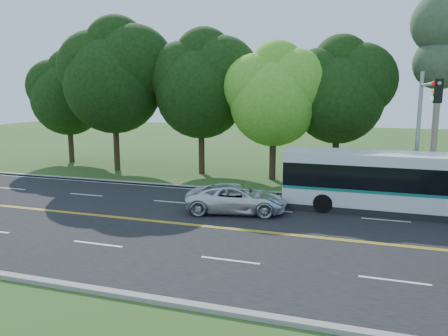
% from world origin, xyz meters
% --- Properties ---
extents(ground, '(120.00, 120.00, 0.00)m').
position_xyz_m(ground, '(0.00, 0.00, 0.00)').
color(ground, '#30521B').
rests_on(ground, ground).
extents(road, '(60.00, 14.00, 0.02)m').
position_xyz_m(road, '(0.00, 0.00, 0.01)').
color(road, black).
rests_on(road, ground).
extents(curb_north, '(60.00, 0.30, 0.15)m').
position_xyz_m(curb_north, '(0.00, 7.15, 0.07)').
color(curb_north, gray).
rests_on(curb_north, ground).
extents(curb_south, '(60.00, 0.30, 0.15)m').
position_xyz_m(curb_south, '(0.00, -7.15, 0.07)').
color(curb_south, gray).
rests_on(curb_south, ground).
extents(grass_verge, '(60.00, 4.00, 0.10)m').
position_xyz_m(grass_verge, '(0.00, 9.00, 0.05)').
color(grass_verge, '#30521B').
rests_on(grass_verge, ground).
extents(lane_markings, '(57.60, 13.82, 0.00)m').
position_xyz_m(lane_markings, '(-0.09, 0.00, 0.02)').
color(lane_markings, gold).
rests_on(lane_markings, road).
extents(tree_row, '(44.70, 9.10, 13.84)m').
position_xyz_m(tree_row, '(-5.15, 12.13, 6.73)').
color(tree_row, black).
rests_on(tree_row, ground).
extents(bougainvillea_hedge, '(9.50, 2.25, 1.50)m').
position_xyz_m(bougainvillea_hedge, '(7.18, 8.15, 0.72)').
color(bougainvillea_hedge, maroon).
rests_on(bougainvillea_hedge, ground).
extents(traffic_signal, '(0.42, 6.10, 7.00)m').
position_xyz_m(traffic_signal, '(6.49, 5.40, 4.67)').
color(traffic_signal, gray).
rests_on(traffic_signal, ground).
extents(transit_bus, '(11.41, 2.61, 2.98)m').
position_xyz_m(transit_bus, '(5.67, 5.03, 1.50)').
color(transit_bus, silver).
rests_on(transit_bus, road).
extents(suv, '(5.35, 3.24, 1.39)m').
position_xyz_m(suv, '(-2.08, 2.67, 0.71)').
color(suv, white).
rests_on(suv, road).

